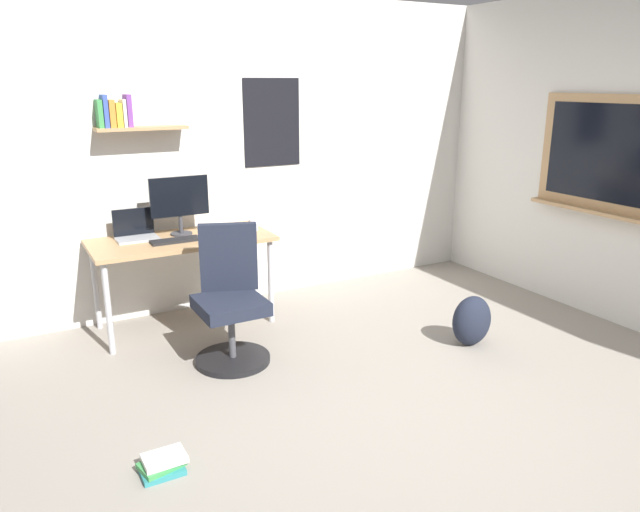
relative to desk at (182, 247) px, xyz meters
name	(u,v)px	position (x,y,z in m)	size (l,w,h in m)	color
ground_plane	(405,425)	(0.66, -2.04, -0.65)	(5.20, 5.20, 0.00)	gray
wall_back	(239,153)	(0.66, 0.41, 0.65)	(5.00, 0.30, 2.60)	silver
desk	(182,247)	(0.00, 0.00, 0.00)	(1.38, 0.65, 0.72)	tan
office_chair	(231,304)	(0.11, -0.75, -0.24)	(0.53, 0.55, 0.95)	black
laptop	(136,232)	(-0.31, 0.15, 0.13)	(0.31, 0.21, 0.23)	#ADAFB5
monitor_primary	(180,201)	(0.03, 0.11, 0.34)	(0.46, 0.17, 0.46)	#38383D
keyboard	(175,240)	(-0.07, -0.08, 0.08)	(0.37, 0.13, 0.02)	black
computer_mouse	(211,235)	(0.21, -0.08, 0.09)	(0.10, 0.06, 0.03)	#262628
coffee_mug	(253,225)	(0.59, -0.03, 0.12)	(0.08, 0.08, 0.09)	silver
backpack	(472,321)	(1.74, -1.39, -0.46)	(0.32, 0.22, 0.38)	#1E2333
book_stack_on_floor	(163,464)	(-0.67, -1.80, -0.61)	(0.24, 0.19, 0.09)	teal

